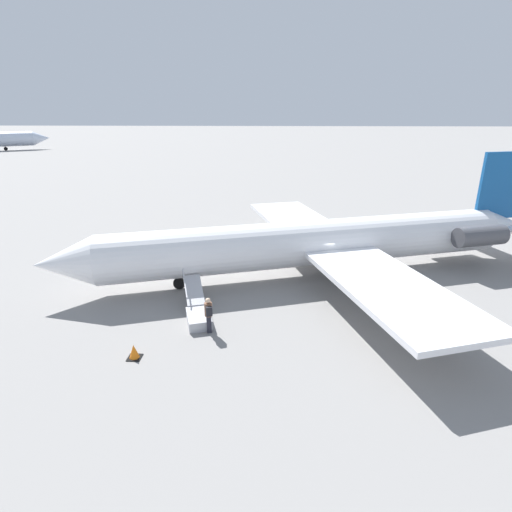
# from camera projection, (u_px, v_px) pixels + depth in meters

# --- Properties ---
(ground_plane) EXTENTS (600.00, 600.00, 0.00)m
(ground_plane) POSITION_uv_depth(u_px,v_px,m) (310.00, 275.00, 25.14)
(ground_plane) COLOR gray
(airplane_main) EXTENTS (31.03, 24.03, 7.30)m
(airplane_main) POSITION_uv_depth(u_px,v_px,m) (327.00, 241.00, 24.63)
(airplane_main) COLOR white
(airplane_main) RESTS_ON ground
(boarding_stairs) EXTENTS (2.20, 4.13, 1.78)m
(boarding_stairs) POSITION_uv_depth(u_px,v_px,m) (198.00, 312.00, 19.67)
(boarding_stairs) COLOR #B2B2B7
(boarding_stairs) RESTS_ON ground
(passenger) EXTENTS (0.42, 0.57, 1.74)m
(passenger) POSITION_uv_depth(u_px,v_px,m) (209.00, 313.00, 18.29)
(passenger) COLOR #23232D
(passenger) RESTS_ON ground
(traffic_cone_near_stairs) EXTENTS (0.57, 0.57, 0.62)m
(traffic_cone_near_stairs) POSITION_uv_depth(u_px,v_px,m) (134.00, 352.00, 16.58)
(traffic_cone_near_stairs) COLOR black
(traffic_cone_near_stairs) RESTS_ON ground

